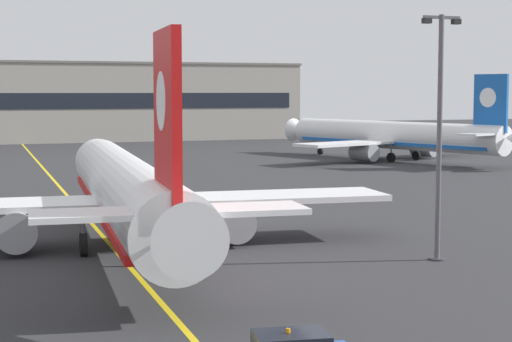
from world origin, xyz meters
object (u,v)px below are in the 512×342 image
(airliner_foreground, at_px, (126,191))
(airliner_background, at_px, (394,136))
(safety_cone_by_nose_gear, at_px, (89,208))
(apron_lamp_post, at_px, (439,133))

(airliner_foreground, height_order, airliner_background, airliner_foreground)
(airliner_background, distance_m, safety_cone_by_nose_gear, 57.23)
(airliner_foreground, distance_m, safety_cone_by_nose_gear, 16.89)
(airliner_foreground, xyz_separation_m, safety_cone_by_nose_gear, (0.53, 16.59, -3.11))
(airliner_background, height_order, safety_cone_by_nose_gear, airliner_background)
(airliner_foreground, bearing_deg, apron_lamp_post, -31.58)
(apron_lamp_post, relative_size, safety_cone_by_nose_gear, 24.02)
(airliner_foreground, xyz_separation_m, apron_lamp_post, (15.14, -9.31, 3.54))
(airliner_foreground, distance_m, apron_lamp_post, 18.13)
(apron_lamp_post, xyz_separation_m, safety_cone_by_nose_gear, (-14.62, 25.90, -6.66))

